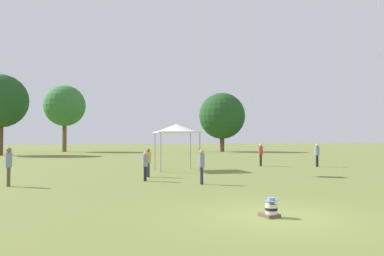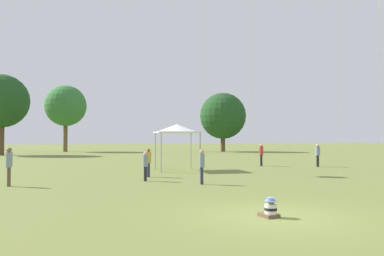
{
  "view_description": "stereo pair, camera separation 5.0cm",
  "coord_description": "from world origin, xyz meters",
  "px_view_note": "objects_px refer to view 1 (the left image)",
  "views": [
    {
      "loc": [
        -5.95,
        -9.13,
        2.2
      ],
      "look_at": [
        -0.05,
        6.57,
        2.68
      ],
      "focal_mm": 35.0,
      "sensor_mm": 36.0,
      "label": 1
    },
    {
      "loc": [
        -5.9,
        -9.15,
        2.2
      ],
      "look_at": [
        -0.05,
        6.57,
        2.68
      ],
      "focal_mm": 35.0,
      "sensor_mm": 36.0,
      "label": 2
    }
  ],
  "objects_px": {
    "person_standing_4": "(148,160)",
    "distant_tree_2": "(0,101)",
    "person_standing_5": "(317,153)",
    "person_standing_0": "(145,163)",
    "canopy_tent": "(177,129)",
    "person_standing_2": "(202,163)",
    "distant_tree_1": "(222,116)",
    "seated_toddler": "(271,209)",
    "person_standing_1": "(261,153)",
    "distant_tree_0": "(65,106)",
    "person_standing_3": "(9,162)"
  },
  "relations": [
    {
      "from": "person_standing_2",
      "to": "distant_tree_2",
      "type": "relative_size",
      "value": 0.16
    },
    {
      "from": "person_standing_4",
      "to": "distant_tree_1",
      "type": "distance_m",
      "value": 43.28
    },
    {
      "from": "person_standing_0",
      "to": "canopy_tent",
      "type": "distance_m",
      "value": 7.04
    },
    {
      "from": "seated_toddler",
      "to": "person_standing_0",
      "type": "distance_m",
      "value": 10.09
    },
    {
      "from": "distant_tree_2",
      "to": "distant_tree_1",
      "type": "bearing_deg",
      "value": 4.3
    },
    {
      "from": "person_standing_2",
      "to": "canopy_tent",
      "type": "bearing_deg",
      "value": -136.93
    },
    {
      "from": "seated_toddler",
      "to": "person_standing_4",
      "type": "bearing_deg",
      "value": 87.61
    },
    {
      "from": "person_standing_3",
      "to": "distant_tree_0",
      "type": "height_order",
      "value": "distant_tree_0"
    },
    {
      "from": "person_standing_1",
      "to": "distant_tree_2",
      "type": "relative_size",
      "value": 0.17
    },
    {
      "from": "distant_tree_0",
      "to": "person_standing_5",
      "type": "bearing_deg",
      "value": -67.73
    },
    {
      "from": "person_standing_4",
      "to": "distant_tree_0",
      "type": "height_order",
      "value": "distant_tree_0"
    },
    {
      "from": "person_standing_1",
      "to": "person_standing_3",
      "type": "relative_size",
      "value": 1.0
    },
    {
      "from": "person_standing_2",
      "to": "person_standing_4",
      "type": "height_order",
      "value": "person_standing_2"
    },
    {
      "from": "person_standing_2",
      "to": "person_standing_3",
      "type": "height_order",
      "value": "person_standing_3"
    },
    {
      "from": "seated_toddler",
      "to": "distant_tree_0",
      "type": "distance_m",
      "value": 58.54
    },
    {
      "from": "canopy_tent",
      "to": "distant_tree_0",
      "type": "distance_m",
      "value": 42.94
    },
    {
      "from": "person_standing_0",
      "to": "distant_tree_1",
      "type": "distance_m",
      "value": 45.26
    },
    {
      "from": "distant_tree_2",
      "to": "person_standing_1",
      "type": "bearing_deg",
      "value": -52.57
    },
    {
      "from": "distant_tree_2",
      "to": "person_standing_3",
      "type": "bearing_deg",
      "value": -82.76
    },
    {
      "from": "person_standing_0",
      "to": "person_standing_2",
      "type": "bearing_deg",
      "value": 22.86
    },
    {
      "from": "person_standing_5",
      "to": "distant_tree_1",
      "type": "xyz_separation_m",
      "value": [
        7.65,
        33.8,
        5.02
      ]
    },
    {
      "from": "person_standing_3",
      "to": "person_standing_5",
      "type": "distance_m",
      "value": 22.0
    },
    {
      "from": "person_standing_4",
      "to": "distant_tree_1",
      "type": "relative_size",
      "value": 0.16
    },
    {
      "from": "person_standing_5",
      "to": "distant_tree_2",
      "type": "relative_size",
      "value": 0.17
    },
    {
      "from": "person_standing_2",
      "to": "person_standing_4",
      "type": "relative_size",
      "value": 1.02
    },
    {
      "from": "person_standing_5",
      "to": "distant_tree_2",
      "type": "xyz_separation_m",
      "value": [
        -26.03,
        31.27,
        6.13
      ]
    },
    {
      "from": "person_standing_0",
      "to": "person_standing_5",
      "type": "distance_m",
      "value": 15.84
    },
    {
      "from": "person_standing_2",
      "to": "person_standing_5",
      "type": "distance_m",
      "value": 14.75
    },
    {
      "from": "person_standing_3",
      "to": "person_standing_4",
      "type": "bearing_deg",
      "value": -142.85
    },
    {
      "from": "canopy_tent",
      "to": "distant_tree_2",
      "type": "height_order",
      "value": "distant_tree_2"
    },
    {
      "from": "person_standing_0",
      "to": "person_standing_4",
      "type": "xyz_separation_m",
      "value": [
        0.64,
        1.94,
        0.06
      ]
    },
    {
      "from": "canopy_tent",
      "to": "person_standing_4",
      "type": "bearing_deg",
      "value": -127.98
    },
    {
      "from": "canopy_tent",
      "to": "person_standing_3",
      "type": "bearing_deg",
      "value": -150.54
    },
    {
      "from": "person_standing_2",
      "to": "person_standing_5",
      "type": "height_order",
      "value": "person_standing_5"
    },
    {
      "from": "person_standing_2",
      "to": "distant_tree_0",
      "type": "bearing_deg",
      "value": -121.86
    },
    {
      "from": "person_standing_5",
      "to": "seated_toddler",
      "type": "bearing_deg",
      "value": -131.92
    },
    {
      "from": "person_standing_4",
      "to": "distant_tree_2",
      "type": "bearing_deg",
      "value": -64.99
    },
    {
      "from": "person_standing_1",
      "to": "distant_tree_0",
      "type": "bearing_deg",
      "value": 159.82
    },
    {
      "from": "person_standing_1",
      "to": "canopy_tent",
      "type": "height_order",
      "value": "canopy_tent"
    },
    {
      "from": "canopy_tent",
      "to": "distant_tree_1",
      "type": "height_order",
      "value": "distant_tree_1"
    },
    {
      "from": "person_standing_3",
      "to": "canopy_tent",
      "type": "height_order",
      "value": "canopy_tent"
    },
    {
      "from": "distant_tree_0",
      "to": "distant_tree_1",
      "type": "bearing_deg",
      "value": -19.84
    },
    {
      "from": "person_standing_0",
      "to": "person_standing_1",
      "type": "height_order",
      "value": "person_standing_1"
    },
    {
      "from": "person_standing_3",
      "to": "person_standing_4",
      "type": "relative_size",
      "value": 1.1
    },
    {
      "from": "person_standing_3",
      "to": "person_standing_4",
      "type": "height_order",
      "value": "person_standing_3"
    },
    {
      "from": "distant_tree_1",
      "to": "distant_tree_2",
      "type": "xyz_separation_m",
      "value": [
        -33.68,
        -2.53,
        1.11
      ]
    },
    {
      "from": "person_standing_5",
      "to": "canopy_tent",
      "type": "height_order",
      "value": "canopy_tent"
    },
    {
      "from": "person_standing_4",
      "to": "person_standing_5",
      "type": "xyz_separation_m",
      "value": [
        14.38,
        3.1,
        0.09
      ]
    },
    {
      "from": "person_standing_2",
      "to": "distant_tree_2",
      "type": "height_order",
      "value": "distant_tree_2"
    },
    {
      "from": "person_standing_4",
      "to": "distant_tree_2",
      "type": "distance_m",
      "value": 36.82
    }
  ]
}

